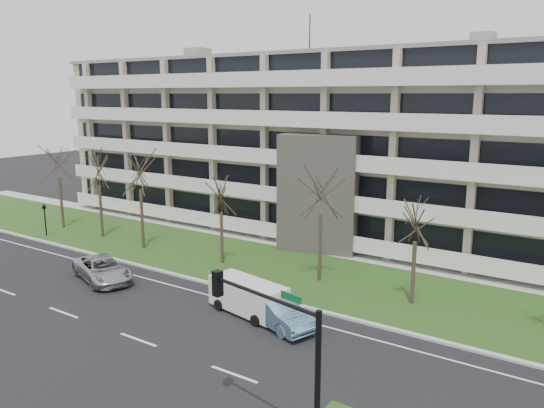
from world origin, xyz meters
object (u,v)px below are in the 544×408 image
Objects in this scene: traffic_signal at (279,350)px; white_van at (249,295)px; silver_pickup at (102,269)px; blue_sedan at (277,311)px; pedestrian_signal at (45,216)px.

white_van is at bearing 141.93° from traffic_signal.
traffic_signal is (7.71, -8.91, 2.69)m from white_van.
blue_sedan is (13.25, 0.50, 0.03)m from silver_pickup.
traffic_signal is at bearing -38.23° from white_van.
traffic_signal reaches higher than silver_pickup.
blue_sedan is at bearing -68.20° from silver_pickup.
blue_sedan is 26.63m from pedestrian_signal.
pedestrian_signal is at bearing 169.57° from traffic_signal.
blue_sedan is 2.18m from white_van.
pedestrian_signal is (-13.05, 4.59, 1.02)m from silver_pickup.
white_van reaches higher than blue_sedan.
pedestrian_signal is (-24.18, 3.65, 0.68)m from white_van.
traffic_signal is at bearing -126.90° from blue_sedan.
blue_sedan reaches higher than silver_pickup.
silver_pickup is 11.18m from white_van.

